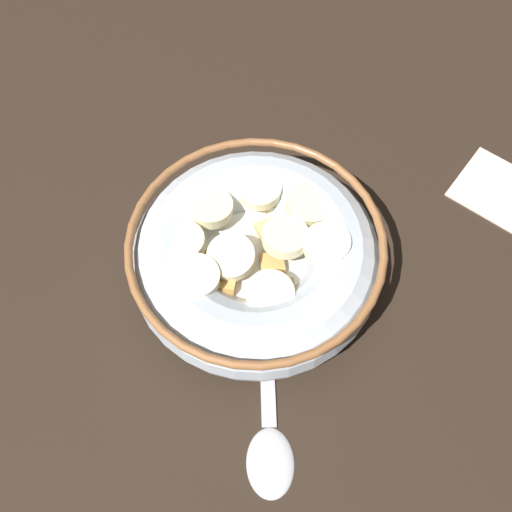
% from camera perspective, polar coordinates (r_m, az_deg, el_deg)
% --- Properties ---
extents(ground_plane, '(1.33, 1.33, 0.02)m').
position_cam_1_polar(ground_plane, '(0.43, 0.00, -2.50)').
color(ground_plane, black).
extents(cereal_bowl, '(0.18, 0.18, 0.06)m').
position_cam_1_polar(cereal_bowl, '(0.40, 0.00, -0.01)').
color(cereal_bowl, '#B2BCC6').
rests_on(cereal_bowl, ground_plane).
extents(spoon, '(0.13, 0.14, 0.01)m').
position_cam_1_polar(spoon, '(0.38, 1.39, -17.14)').
color(spoon, '#B7B7BC').
rests_on(spoon, ground_plane).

